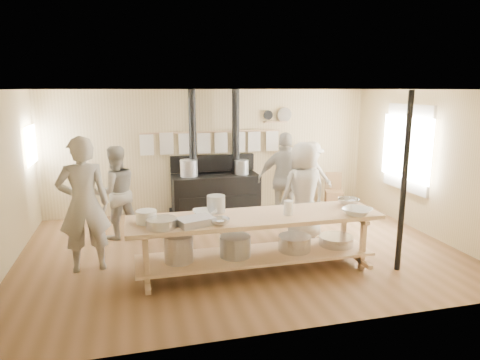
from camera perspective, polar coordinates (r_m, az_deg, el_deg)
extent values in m
plane|color=brown|center=(7.19, 0.01, -9.22)|extent=(7.00, 7.00, 0.00)
plane|color=tan|center=(9.24, -3.81, 3.90)|extent=(7.00, 0.00, 7.00)
plane|color=tan|center=(4.51, 7.86, -4.96)|extent=(7.00, 0.00, 7.00)
plane|color=tan|center=(8.39, 23.89, 2.04)|extent=(0.00, 5.00, 5.00)
plane|color=beige|center=(6.70, 0.02, 11.98)|extent=(7.00, 7.00, 0.00)
cube|color=beige|center=(8.81, 21.47, 4.00)|extent=(0.06, 1.35, 1.65)
plane|color=white|center=(8.79, 21.26, 4.00)|extent=(0.00, 1.50, 1.50)
cube|color=beige|center=(8.79, 21.20, 4.00)|extent=(0.02, 0.03, 1.50)
plane|color=white|center=(8.74, -26.09, 4.21)|extent=(0.00, 0.90, 0.90)
cube|color=black|center=(9.02, -3.27, -1.96)|extent=(1.80, 0.70, 0.85)
cube|color=black|center=(9.12, -3.24, -4.25)|extent=(1.90, 0.75, 0.10)
cube|color=black|center=(9.18, -3.67, 2.27)|extent=(1.80, 0.12, 0.35)
cylinder|color=black|center=(8.77, -6.34, 6.21)|extent=(0.15, 0.15, 1.75)
cylinder|color=black|center=(8.94, -0.58, 6.39)|extent=(0.15, 0.15, 1.75)
cylinder|color=#B2B2B7|center=(8.81, -6.83, 1.59)|extent=(0.36, 0.36, 0.34)
cylinder|color=gray|center=(8.97, 0.20, 1.73)|extent=(0.30, 0.30, 0.30)
cylinder|color=tan|center=(9.09, -3.73, 6.43)|extent=(3.00, 0.04, 0.04)
cube|color=white|center=(8.97, -12.25, 4.69)|extent=(0.28, 0.01, 0.46)
cube|color=white|center=(8.99, -9.78, 4.81)|extent=(0.28, 0.01, 0.46)
cube|color=white|center=(9.02, -7.34, 4.91)|extent=(0.28, 0.01, 0.46)
cube|color=white|center=(9.08, -4.91, 5.01)|extent=(0.28, 0.01, 0.46)
cube|color=white|center=(9.15, -2.52, 5.10)|extent=(0.28, 0.01, 0.46)
cube|color=white|center=(9.23, -0.16, 5.18)|extent=(0.28, 0.01, 0.46)
cube|color=white|center=(9.33, 2.14, 5.24)|extent=(0.28, 0.01, 0.46)
cube|color=white|center=(9.45, 4.40, 5.30)|extent=(0.28, 0.01, 0.46)
cube|color=tan|center=(9.44, 4.69, 7.73)|extent=(0.50, 0.14, 0.03)
cylinder|color=black|center=(9.41, 3.79, 8.64)|extent=(0.20, 0.04, 0.20)
cylinder|color=silver|center=(9.53, 5.93, 8.65)|extent=(0.32, 0.03, 0.32)
cube|color=tan|center=(6.10, 2.10, -5.02)|extent=(3.60, 0.90, 0.06)
cube|color=tan|center=(6.29, 2.06, -9.99)|extent=(3.40, 0.80, 0.04)
cube|color=tan|center=(6.31, 2.06, -10.41)|extent=(3.30, 0.06, 0.06)
cube|color=tan|center=(5.73, -12.37, -10.67)|extent=(0.07, 0.07, 0.85)
cube|color=tan|center=(6.29, -12.58, -8.59)|extent=(0.07, 0.07, 0.85)
cube|color=tan|center=(6.56, 16.08, -7.90)|extent=(0.07, 0.07, 0.85)
cube|color=tan|center=(7.05, 13.63, -6.34)|extent=(0.07, 0.07, 0.85)
cylinder|color=#B2B2B7|center=(6.02, -8.16, -9.01)|extent=(0.40, 0.40, 0.38)
cylinder|color=gray|center=(6.16, -0.64, -8.79)|extent=(0.44, 0.44, 0.30)
cylinder|color=silver|center=(6.43, 7.27, -8.35)|extent=(0.48, 0.48, 0.22)
cylinder|color=silver|center=(6.72, 12.88, -8.01)|extent=(0.52, 0.52, 0.14)
cylinder|color=black|center=(6.47, 21.03, -0.45)|extent=(0.08, 0.08, 2.60)
imported|color=#9E988C|center=(6.51, -20.11, -3.10)|extent=(0.77, 0.55, 1.98)
imported|color=#9E988C|center=(7.83, -16.26, -1.59)|extent=(0.96, 0.85, 1.65)
imported|color=#9E988C|center=(7.49, 8.47, -1.53)|extent=(0.92, 0.67, 1.73)
imported|color=#9E988C|center=(8.21, 6.10, 0.03)|extent=(1.15, 0.80, 1.81)
imported|color=#9E988C|center=(9.41, 9.41, 0.53)|extent=(0.99, 0.59, 1.50)
cube|color=#513B20|center=(9.74, 12.38, -2.55)|extent=(0.46, 0.46, 0.39)
cube|color=#513B20|center=(9.82, 12.34, -0.21)|extent=(0.36, 0.15, 0.44)
imported|color=white|center=(6.08, -4.70, -4.40)|extent=(0.34, 0.34, 0.08)
imported|color=silver|center=(5.68, -2.72, -5.56)|extent=(0.37, 0.37, 0.08)
imported|color=white|center=(6.32, 15.33, -4.09)|extent=(0.57, 0.57, 0.10)
imported|color=silver|center=(6.82, 14.26, -2.83)|extent=(0.43, 0.43, 0.10)
cube|color=#B2B2B7|center=(5.68, -5.94, -5.51)|extent=(0.54, 0.44, 0.10)
cylinder|color=silver|center=(5.63, -10.44, -5.69)|extent=(0.52, 0.52, 0.13)
cylinder|color=gray|center=(6.23, -3.21, -3.19)|extent=(0.35, 0.35, 0.25)
cylinder|color=white|center=(5.87, -12.39, -4.82)|extent=(0.37, 0.37, 0.17)
cylinder|color=white|center=(6.13, 6.44, -3.71)|extent=(0.15, 0.15, 0.21)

